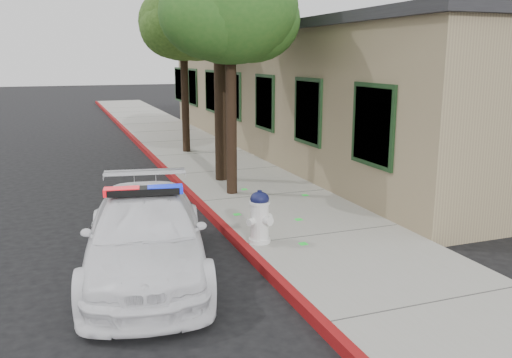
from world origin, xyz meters
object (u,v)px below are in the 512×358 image
at_px(clapboard_building, 336,90).
at_px(fire_hydrant, 260,216).
at_px(street_tree_far, 184,27).
at_px(street_tree_near, 231,11).
at_px(police_car, 146,235).

xyz_separation_m(clapboard_building, fire_hydrant, (-6.34, -9.01, -1.51)).
bearing_deg(street_tree_far, street_tree_near, -93.37).
bearing_deg(street_tree_near, street_tree_far, 86.63).
relative_size(fire_hydrant, street_tree_near, 0.17).
relative_size(police_car, street_tree_near, 0.84).
relative_size(street_tree_near, street_tree_far, 1.01).
distance_m(street_tree_near, street_tree_far, 6.05).
height_order(clapboard_building, street_tree_far, street_tree_far).
distance_m(clapboard_building, street_tree_near, 8.25).
bearing_deg(police_car, street_tree_near, 64.90).
height_order(police_car, street_tree_far, street_tree_far).
relative_size(clapboard_building, street_tree_far, 3.82).
height_order(clapboard_building, fire_hydrant, clapboard_building).
bearing_deg(police_car, fire_hydrant, 20.06).
height_order(police_car, street_tree_near, street_tree_near).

